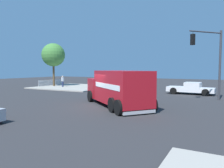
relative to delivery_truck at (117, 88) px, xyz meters
The scene contains 8 objects.
ground_plane 1.93m from the delivery_truck, 85.40° to the right, with size 100.00×100.00×0.00m, color #2B2B2D.
sidewalk_corner_near 18.53m from the delivery_truck, 132.03° to the right, with size 10.69×10.69×0.14m, color #9E998E.
delivery_truck is the anchor object (origin of this frame).
traffic_light_primary 9.56m from the delivery_truck, 137.89° to the left, with size 2.84×2.49×6.45m.
pickup_white 11.98m from the delivery_truck, 161.35° to the left, with size 2.39×5.26×1.38m.
pedestrian_near_corner 18.61m from the delivery_truck, 125.99° to the right, with size 0.53×0.23×1.71m.
picket_fence_run 22.54m from the delivery_truck, 123.31° to the right, with size 5.68×0.05×0.95m.
shade_tree_near 21.26m from the delivery_truck, 123.47° to the right, with size 3.73×3.73×6.91m.
Camera 1 is at (14.75, 8.77, 2.93)m, focal length 34.56 mm.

